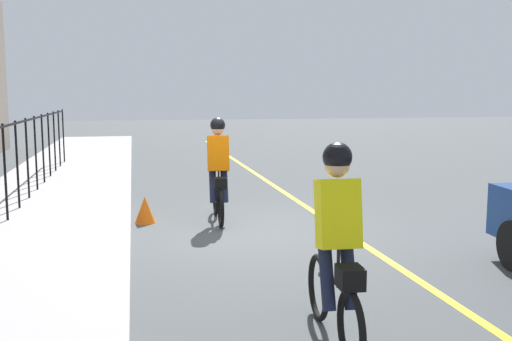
# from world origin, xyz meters

# --- Properties ---
(ground_plane) EXTENTS (80.00, 80.00, 0.00)m
(ground_plane) POSITION_xyz_m (0.00, 0.00, 0.00)
(ground_plane) COLOR #444849
(lane_line_centre) EXTENTS (36.00, 0.12, 0.01)m
(lane_line_centre) POSITION_xyz_m (0.00, -1.60, 0.00)
(lane_line_centre) COLOR yellow
(lane_line_centre) RESTS_ON ground
(sidewalk) EXTENTS (40.00, 3.20, 0.15)m
(sidewalk) POSITION_xyz_m (0.00, 3.40, 0.07)
(sidewalk) COLOR #9C9899
(sidewalk) RESTS_ON ground
(iron_fence) EXTENTS (16.94, 0.04, 1.60)m
(iron_fence) POSITION_xyz_m (1.00, 3.80, 1.24)
(iron_fence) COLOR black
(iron_fence) RESTS_ON sidewalk
(cyclist_lead) EXTENTS (1.71, 0.38, 1.83)m
(cyclist_lead) POSITION_xyz_m (0.81, 0.29, 0.91)
(cyclist_lead) COLOR black
(cyclist_lead) RESTS_ON ground
(cyclist_follow) EXTENTS (1.71, 0.38, 1.83)m
(cyclist_follow) POSITION_xyz_m (-4.42, -0.01, 0.91)
(cyclist_follow) COLOR black
(cyclist_follow) RESTS_ON ground
(traffic_cone_near) EXTENTS (0.36, 0.36, 0.47)m
(traffic_cone_near) POSITION_xyz_m (0.99, 1.56, 0.23)
(traffic_cone_near) COLOR orange
(traffic_cone_near) RESTS_ON ground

